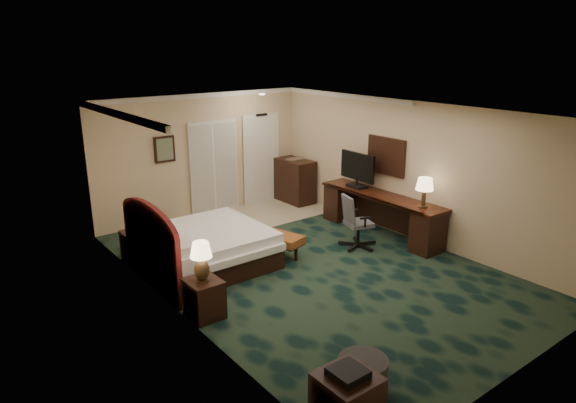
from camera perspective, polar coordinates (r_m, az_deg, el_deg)
floor at (r=8.98m, az=2.52°, el=-7.34°), size 5.00×7.50×0.00m
ceiling at (r=8.23m, az=2.77°, el=10.01°), size 5.00×7.50×0.00m
wall_back at (r=11.54m, az=-9.48°, el=5.10°), size 5.00×0.00×2.70m
wall_front at (r=6.30m, az=25.32°, el=-6.76°), size 5.00×0.00×2.70m
wall_left at (r=7.23m, az=-12.73°, el=-2.46°), size 0.00×7.50×2.70m
wall_right at (r=10.25m, az=13.42°, el=3.33°), size 0.00×7.50×2.70m
crown_molding at (r=8.24m, az=2.77°, el=9.67°), size 5.00×7.50×0.10m
tile_patch at (r=11.64m, az=-3.26°, el=-1.45°), size 3.20×1.70×0.01m
headboard at (r=8.34m, az=-15.01°, el=-4.71°), size 0.12×2.00×1.40m
entry_door at (r=12.36m, az=-3.00°, el=4.70°), size 1.02×0.06×2.18m
closet_doors at (r=11.69m, az=-8.24°, el=3.80°), size 1.20×0.06×2.10m
wall_art at (r=11.07m, az=-13.56°, el=5.66°), size 0.45×0.06×0.55m
wall_mirror at (r=10.55m, az=10.84°, el=5.00°), size 0.05×0.95×0.75m
bed at (r=9.04m, az=-9.14°, el=-5.15°), size 2.03×1.88×0.64m
nightstand_near at (r=7.47m, az=-9.32°, el=-10.56°), size 0.45×0.51×0.56m
nightstand_far at (r=9.52m, az=-16.46°, el=-4.80°), size 0.44×0.50×0.55m
lamp_near at (r=7.21m, az=-9.59°, el=-6.61°), size 0.37×0.37×0.58m
lamp_far at (r=9.28m, az=-16.57°, el=-1.58°), size 0.39×0.39×0.61m
bed_bench at (r=9.46m, az=-1.86°, el=-4.62°), size 0.76×1.32×0.42m
ottoman at (r=6.07m, az=8.30°, el=-18.54°), size 0.61×0.61×0.40m
side_table at (r=5.54m, az=6.55°, el=-21.23°), size 0.56×0.56×0.60m
desk at (r=10.52m, az=10.20°, el=-1.42°), size 0.62×2.88×0.83m
tv at (r=10.76m, az=7.72°, el=3.48°), size 0.11×0.95×0.74m
desk_lamp at (r=9.68m, az=14.90°, el=0.97°), size 0.34×0.34×0.57m
desk_chair at (r=9.76m, az=7.87°, el=-2.17°), size 0.74×0.72×1.03m
minibar at (r=12.44m, az=0.77°, el=2.31°), size 0.55×0.99×1.05m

